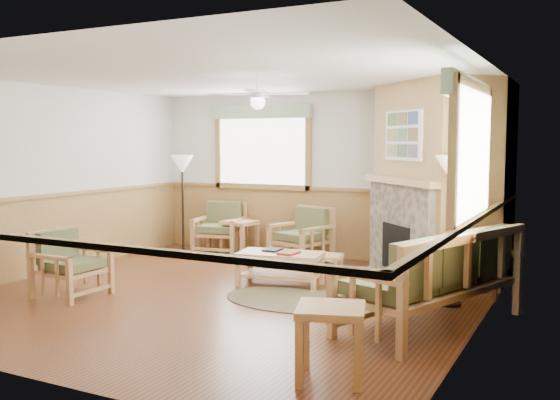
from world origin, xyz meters
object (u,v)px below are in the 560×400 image
at_px(floor_lamp_left, 183,205).
at_px(end_table_sofa, 331,343).
at_px(armchair_back_right, 301,235).
at_px(end_table_chairs, 240,238).
at_px(coffee_table, 280,269).
at_px(armchair_left, 71,264).
at_px(armchair_back_left, 220,228).
at_px(sofa, 431,278).
at_px(footstool, 326,267).
at_px(floor_lamp_right, 451,231).

bearing_deg(floor_lamp_left, end_table_sofa, -42.82).
xyz_separation_m(armchair_back_right, end_table_chairs, (-1.23, 0.18, -0.15)).
bearing_deg(coffee_table, armchair_left, -149.82).
bearing_deg(end_table_chairs, armchair_left, -96.22).
distance_m(armchair_back_left, coffee_table, 2.65).
bearing_deg(armchair_left, sofa, -77.23).
xyz_separation_m(sofa, footstool, (-1.79, 1.48, -0.33)).
xyz_separation_m(armchair_back_left, floor_lamp_left, (-0.47, -0.41, 0.41)).
relative_size(armchair_back_right, armchair_left, 1.06).
bearing_deg(floor_lamp_left, armchair_left, -80.86).
bearing_deg(floor_lamp_left, coffee_table, -27.19).
bearing_deg(armchair_back_left, end_table_chairs, -8.63).
distance_m(sofa, armchair_back_left, 4.99).
relative_size(end_table_chairs, floor_lamp_right, 0.33).
height_order(sofa, end_table_sofa, sofa).
relative_size(end_table_chairs, end_table_sofa, 0.95).
relative_size(armchair_back_right, end_table_chairs, 1.51).
relative_size(sofa, floor_lamp_right, 1.25).
bearing_deg(footstool, end_table_chairs, 150.82).
height_order(sofa, armchair_back_right, sofa).
xyz_separation_m(footstool, floor_lamp_left, (-2.93, 0.73, 0.67)).
bearing_deg(floor_lamp_right, end_table_sofa, -97.46).
height_order(armchair_back_left, end_table_chairs, armchair_back_left).
bearing_deg(end_table_sofa, armchair_left, 164.79).
xyz_separation_m(armchair_back_left, armchair_left, (0.01, -3.39, -0.03)).
height_order(sofa, armchair_back_left, sofa).
xyz_separation_m(coffee_table, floor_lamp_right, (2.21, -0.00, 0.66)).
distance_m(armchair_left, footstool, 3.33).
xyz_separation_m(sofa, armchair_back_right, (-2.63, 2.46, -0.07)).
xyz_separation_m(coffee_table, end_table_chairs, (-1.65, 1.72, 0.07)).
bearing_deg(armchair_back_right, end_table_sofa, -44.01).
bearing_deg(coffee_table, armchair_back_right, 95.46).
distance_m(armchair_back_left, end_table_sofa, 5.90).
relative_size(armchair_back_right, end_table_sofa, 1.44).
height_order(armchair_left, footstool, armchair_left).
height_order(end_table_chairs, end_table_sofa, end_table_sofa).
height_order(armchair_back_right, end_table_chairs, armchair_back_right).
xyz_separation_m(armchair_back_left, floor_lamp_right, (4.24, -1.70, 0.45)).
height_order(armchair_back_left, end_table_sofa, armchair_back_left).
height_order(armchair_back_left, armchair_back_right, armchair_back_right).
bearing_deg(end_table_chairs, sofa, -34.33).
distance_m(end_table_sofa, floor_lamp_left, 5.96).
bearing_deg(end_table_chairs, floor_lamp_left, -153.10).
xyz_separation_m(floor_lamp_left, floor_lamp_right, (4.71, -1.28, 0.03)).
distance_m(armchair_back_left, armchair_left, 3.39).
relative_size(armchair_back_left, armchair_back_right, 1.00).
relative_size(coffee_table, footstool, 2.71).
xyz_separation_m(end_table_sofa, footstool, (-1.43, 3.31, -0.12)).
bearing_deg(sofa, floor_lamp_right, -159.84).
distance_m(sofa, floor_lamp_left, 5.21).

